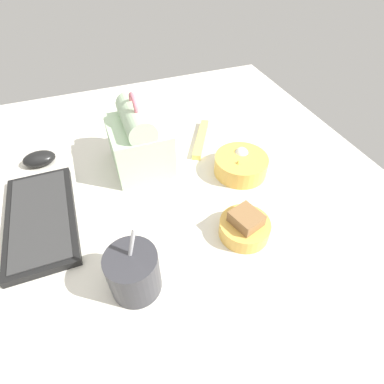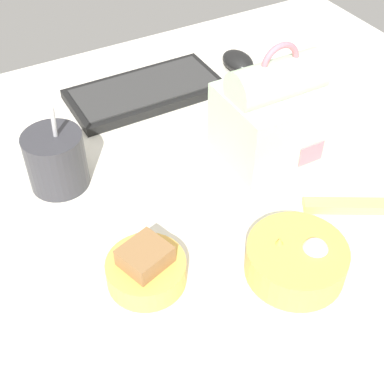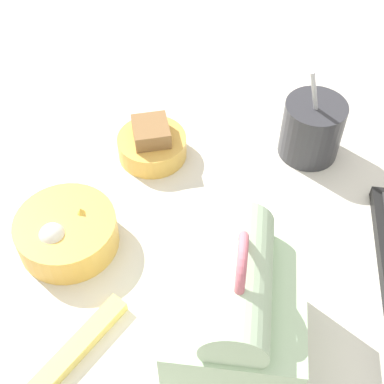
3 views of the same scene
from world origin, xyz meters
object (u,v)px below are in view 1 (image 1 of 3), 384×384
object	(u,v)px
keyboard	(41,218)
chopstick_case	(201,139)
bento_bowl_sandwich	(245,227)
bento_bowl_snacks	(241,164)
lunch_bag	(139,141)
soup_cup	(133,272)
computer_mouse	(39,159)

from	to	relation	value
keyboard	chopstick_case	bearing A→B (deg)	-70.63
bento_bowl_sandwich	chopstick_case	distance (cm)	35.87
bento_bowl_snacks	keyboard	bearing A→B (deg)	89.13
lunch_bag	soup_cup	size ratio (longest dim) A/B	1.30
keyboard	bento_bowl_sandwich	distance (cm)	46.09
bento_bowl_sandwich	lunch_bag	bearing A→B (deg)	25.99
keyboard	computer_mouse	xyz separation A→B (cm)	(21.70, -0.20, 0.80)
keyboard	lunch_bag	distance (cm)	29.82
chopstick_case	bento_bowl_sandwich	bearing A→B (deg)	173.49
bento_bowl_sandwich	chopstick_case	world-z (taller)	bento_bowl_sandwich
lunch_bag	bento_bowl_snacks	size ratio (longest dim) A/B	1.50
bento_bowl_sandwich	chopstick_case	bearing A→B (deg)	-6.51
computer_mouse	chopstick_case	distance (cm)	45.94
keyboard	bento_bowl_snacks	xyz separation A→B (cm)	(-0.77, -50.33, 1.63)
bento_bowl_snacks	computer_mouse	bearing A→B (deg)	65.86
lunch_bag	computer_mouse	distance (cm)	28.90
lunch_bag	chopstick_case	world-z (taller)	lunch_bag
bento_bowl_sandwich	computer_mouse	size ratio (longest dim) A/B	1.30
bento_bowl_sandwich	bento_bowl_snacks	bearing A→B (deg)	-24.64
bento_bowl_sandwich	bento_bowl_snacks	size ratio (longest dim) A/B	0.79
keyboard	bento_bowl_sandwich	xyz separation A→B (cm)	(-19.51, -41.73, 1.41)
bento_bowl_snacks	chopstick_case	distance (cm)	17.56
bento_bowl_sandwich	bento_bowl_snacks	xyz separation A→B (cm)	(18.74, -8.60, 0.22)
bento_bowl_sandwich	bento_bowl_snacks	world-z (taller)	bento_bowl_sandwich
keyboard	soup_cup	xyz separation A→B (cm)	(-23.45, -16.75, 4.06)
keyboard	bento_bowl_snacks	size ratio (longest dim) A/B	2.17
soup_cup	bento_bowl_sandwich	xyz separation A→B (cm)	(3.94, -24.98, -2.65)
computer_mouse	chopstick_case	size ratio (longest dim) A/B	0.49
soup_cup	computer_mouse	xyz separation A→B (cm)	(45.15, 16.55, -3.27)
keyboard	lunch_bag	world-z (taller)	lunch_bag
soup_cup	computer_mouse	size ratio (longest dim) A/B	1.91
computer_mouse	bento_bowl_sandwich	bearing A→B (deg)	-134.78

